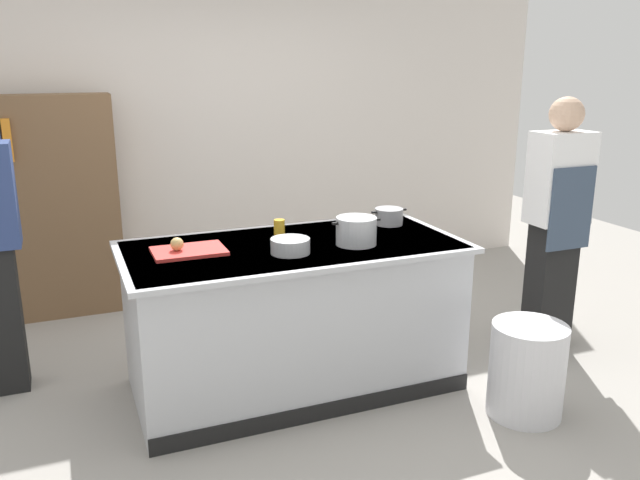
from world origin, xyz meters
The scene contains 12 objects.
ground_plane centered at (0.00, 0.00, 0.00)m, with size 10.00×10.00×0.00m, color #9E9991.
back_wall centered at (0.00, 2.10, 1.50)m, with size 6.40×0.12×3.00m, color silver.
counter_island centered at (0.00, 0.00, 0.47)m, with size 1.98×0.98×0.90m.
cutting_board centered at (-0.60, 0.06, 0.91)m, with size 0.40×0.28×0.02m, color red.
onion centered at (-0.66, 0.07, 0.96)m, with size 0.07×0.07×0.07m, color tan.
stock_pot centered at (0.34, -0.13, 0.98)m, with size 0.30×0.24×0.16m.
sauce_pan centered at (0.75, 0.22, 0.95)m, with size 0.25×0.18×0.11m.
mixing_bowl centered at (-0.07, -0.16, 0.94)m, with size 0.22×0.22×0.08m, color #B7BABF.
juice_cup centered at (-0.01, 0.22, 0.95)m, with size 0.07×0.07×0.10m, color yellow.
trash_bin centered at (1.09, -0.81, 0.27)m, with size 0.42×0.42×0.54m, color silver.
person_chef centered at (1.79, -0.16, 0.91)m, with size 0.38×0.25×1.72m.
bookshelf centered at (-1.37, 1.80, 0.85)m, with size 1.10×0.31×1.70m.
Camera 1 is at (-1.23, -3.44, 1.94)m, focal length 36.47 mm.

